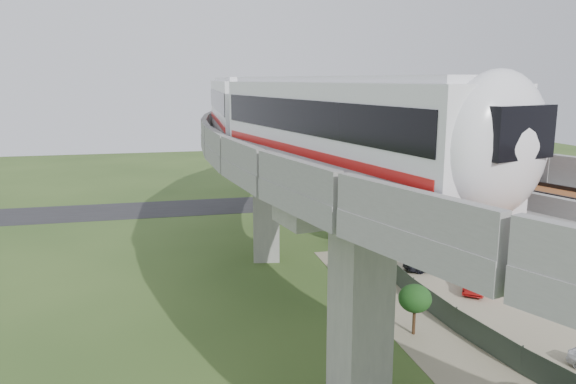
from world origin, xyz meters
name	(u,v)px	position (x,y,z in m)	size (l,w,h in m)	color
ground	(284,312)	(0.00, 0.00, 0.00)	(160.00, 160.00, 0.00)	#2F481D
dirt_lot	(507,303)	(14.00, -2.00, 0.02)	(18.00, 26.00, 0.04)	gray
asphalt_road	(225,206)	(0.00, 30.00, 0.01)	(60.00, 8.00, 0.03)	#232326
viaduct	(347,163)	(3.84, 0.00, 9.05)	(19.58, 73.98, 11.40)	#99968E
metro_train	(270,102)	(1.15, 9.74, 12.31)	(16.04, 60.47, 3.64)	silver
fence	(431,287)	(9.75, 0.00, 0.75)	(3.87, 38.73, 1.50)	#2D382D
tree_0	(338,196)	(10.67, 21.96, 2.29)	(2.52, 2.52, 3.37)	#382314
tree_1	(347,218)	(8.63, 13.30, 2.14)	(3.02, 3.02, 3.43)	#382314
tree_2	(369,256)	(6.74, 3.33, 1.98)	(1.87, 1.87, 2.79)	#382314
tree_3	(415,299)	(6.29, -4.69, 2.12)	(1.83, 1.83, 2.91)	#382314
car_red	(476,282)	(13.26, 0.37, 0.64)	(1.27, 3.65, 1.20)	maroon
car_dark	(431,262)	(12.27, 4.91, 0.64)	(1.67, 4.11, 1.19)	black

